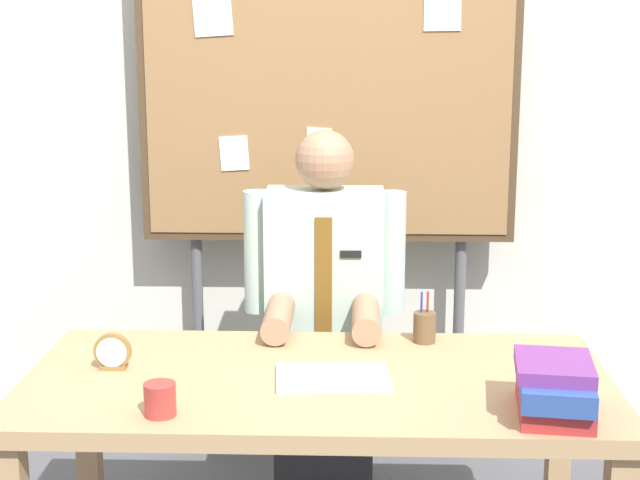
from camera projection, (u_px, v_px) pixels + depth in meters
back_wall at (329, 113)px, 3.81m from camera, size 6.40×0.08×2.70m
desk at (318, 405)px, 2.73m from camera, size 1.65×0.81×0.73m
person at (324, 338)px, 3.35m from camera, size 0.55×0.56×1.35m
bulletin_board at (328, 94)px, 3.59m from camera, size 1.42×0.09×2.05m
book_stack at (555, 388)px, 2.43m from camera, size 0.22×0.32×0.14m
open_notebook at (333, 377)px, 2.69m from camera, size 0.33×0.24×0.01m
desk_clock at (112, 353)px, 2.76m from camera, size 0.11×0.04×0.11m
coffee_mug at (160, 399)px, 2.43m from camera, size 0.08×0.08×0.09m
pen_holder at (424, 327)px, 2.99m from camera, size 0.07×0.07×0.16m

